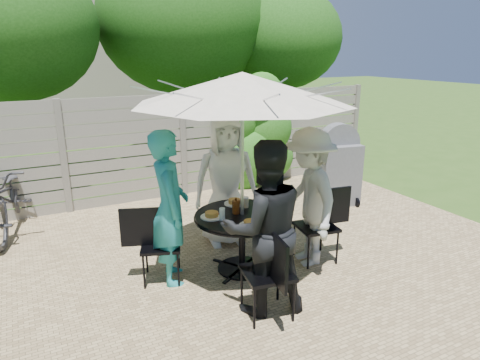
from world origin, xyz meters
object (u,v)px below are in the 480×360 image
person_right (309,198)px  plate_left (212,215)px  person_left (170,208)px  plate_front (251,224)px  chair_back (224,221)px  person_back (226,181)px  patio_table (242,232)px  bicycle (10,197)px  chair_right (317,240)px  umbrella (242,88)px  glass_left (222,214)px  plate_back (235,202)px  chair_front (268,290)px  chair_left (160,259)px  glass_front (257,216)px  person_front (264,229)px  coffee_cup (245,203)px  syrup_jug (236,207)px  plate_right (271,210)px  plate_extra (265,220)px  bbq_grill (337,168)px  glass_right (261,204)px

person_right → plate_left: bearing=-90.0°
person_left → plate_front: person_left is taller
chair_back → person_back: size_ratio=0.47×
patio_table → bicycle: size_ratio=0.67×
patio_table → chair_right: chair_right is taller
umbrella → person_right: bearing=-12.7°
glass_left → umbrella: bearing=9.3°
chair_back → plate_back: chair_back is taller
person_left → chair_front: (0.60, -1.13, -0.59)m
chair_back → chair_right: (0.73, -1.15, 0.03)m
plate_front → plate_back: bearing=77.3°
chair_left → glass_front: 1.22m
chair_right → glass_left: (-1.22, 0.17, 0.51)m
person_front → coffee_cup: size_ratio=14.81×
syrup_jug → coffee_cup: (0.19, 0.13, -0.02)m
plate_right → plate_extra: bearing=-133.7°
umbrella → chair_back: umbrella is taller
patio_table → plate_left: size_ratio=5.08×
plate_front → chair_back: bearing=77.4°
person_back → plate_extra: bearing=-80.9°
person_front → chair_right: size_ratio=1.88×
person_back → bbq_grill: person_back is taller
umbrella → plate_left: (-0.35, 0.08, -1.42)m
person_back → chair_right: bearing=-40.6°
glass_left → plate_front: bearing=-57.2°
plate_front → glass_left: (-0.20, 0.31, 0.05)m
bicycle → umbrella: bearing=-35.8°
chair_right → plate_front: bearing=16.4°
chair_left → chair_right: size_ratio=0.95×
chair_left → chair_front: size_ratio=0.94×
person_front → glass_front: person_front is taller
glass_left → person_right: bearing=-7.2°
person_left → coffee_cup: bearing=-76.7°
syrup_jug → umbrella: bearing=-52.5°
plate_left → bbq_grill: bearing=23.5°
chair_left → person_left: size_ratio=0.51×
person_left → chair_front: size_ratio=1.83×
chair_back → person_right: (0.60, -1.12, 0.60)m
plate_back → plate_right: bearing=-57.7°
chair_back → plate_right: 1.14m
plate_left → plate_right: 0.72m
person_back → plate_left: bearing=-113.4°
plate_extra → plate_left: bearing=138.2°
plate_back → plate_left: same height
glass_right → person_right: bearing=-23.1°
plate_back → glass_left: (-0.36, -0.40, 0.05)m
glass_front → glass_right: 0.40m
plate_left → glass_front: size_ratio=1.86×
plate_back → glass_left: bearing=-131.9°
plate_right → bicycle: (-2.78, 2.69, -0.23)m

